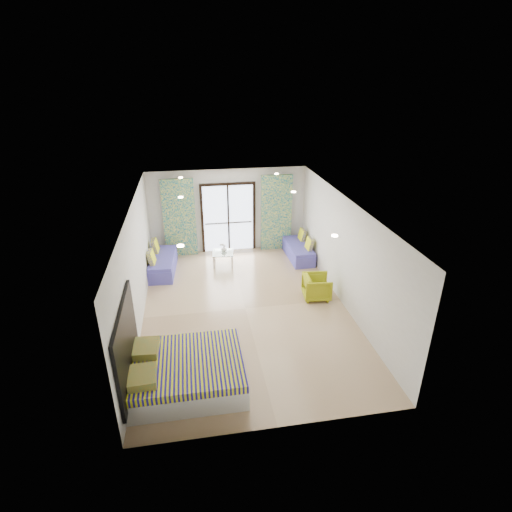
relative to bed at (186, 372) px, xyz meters
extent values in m
cube|color=black|center=(1.48, 6.19, 1.94)|extent=(1.76, 0.08, 0.08)
cube|color=black|center=(0.64, 6.19, 0.80)|extent=(0.08, 0.08, 2.20)
cube|color=black|center=(2.32, 6.19, 0.80)|extent=(0.08, 0.08, 2.20)
cube|color=black|center=(1.48, 6.19, 0.80)|extent=(0.05, 0.06, 2.20)
cube|color=#595451|center=(1.48, 6.21, 0.65)|extent=(1.52, 0.03, 0.04)
cube|color=silver|center=(-0.07, 6.05, 0.95)|extent=(1.00, 0.10, 2.50)
cube|color=silver|center=(3.03, 6.05, 0.95)|extent=(1.00, 0.10, 2.50)
cylinder|color=#FFE0B2|center=(0.08, 0.48, 2.37)|extent=(0.12, 0.12, 0.02)
cylinder|color=#FFE0B2|center=(2.88, 0.48, 2.37)|extent=(0.12, 0.12, 0.02)
cylinder|color=#FFE0B2|center=(0.08, 3.48, 2.37)|extent=(0.12, 0.12, 0.02)
cylinder|color=#FFE0B2|center=(2.88, 3.48, 2.37)|extent=(0.12, 0.12, 0.02)
cylinder|color=#FFE0B2|center=(0.08, 5.48, 2.37)|extent=(0.12, 0.12, 0.02)
cylinder|color=#FFE0B2|center=(2.88, 5.48, 2.37)|extent=(0.12, 0.12, 0.02)
cube|color=black|center=(-0.98, 0.00, 0.75)|extent=(0.06, 2.10, 1.50)
cube|color=silver|center=(-0.99, 1.25, 0.75)|extent=(0.02, 0.10, 0.10)
cube|color=silver|center=(0.03, 0.00, -0.09)|extent=(2.09, 1.67, 0.42)
cube|color=navy|center=(0.03, 0.00, 0.19)|extent=(2.07, 1.70, 0.16)
cube|color=#186D49|center=(-0.72, -0.40, 0.35)|extent=(0.50, 0.60, 0.15)
cube|color=#186D49|center=(-0.72, 0.40, 0.35)|extent=(0.51, 0.61, 0.15)
cube|color=#4A45A6|center=(-0.62, 4.94, -0.11)|extent=(0.80, 1.79, 0.39)
cube|color=#4A45A6|center=(-0.62, 4.94, 0.14)|extent=(0.78, 1.76, 0.10)
cube|color=navy|center=(-0.89, 4.55, 0.36)|extent=(0.22, 0.45, 0.40)
cube|color=navy|center=(-0.84, 5.36, 0.36)|extent=(0.22, 0.45, 0.40)
cube|color=#4A45A6|center=(3.58, 5.20, -0.12)|extent=(0.67, 1.65, 0.36)
cube|color=#4A45A6|center=(3.58, 5.20, 0.11)|extent=(0.66, 1.62, 0.09)
cube|color=navy|center=(3.81, 4.82, 0.32)|extent=(0.19, 0.41, 0.38)
cube|color=navy|center=(3.80, 5.59, 0.32)|extent=(0.19, 0.41, 0.38)
cylinder|color=silver|center=(0.87, 4.86, -0.10)|extent=(0.06, 0.06, 0.40)
cylinder|color=silver|center=(1.41, 4.80, -0.10)|extent=(0.06, 0.06, 0.40)
cylinder|color=silver|center=(0.93, 5.41, -0.10)|extent=(0.06, 0.06, 0.40)
cylinder|color=silver|center=(1.48, 5.34, -0.10)|extent=(0.06, 0.06, 0.40)
cube|color=#8CA59E|center=(1.17, 5.10, 0.10)|extent=(0.70, 0.70, 0.02)
sphere|color=white|center=(1.22, 5.10, 0.33)|extent=(0.07, 0.07, 0.07)
sphere|color=white|center=(1.18, 5.15, 0.35)|extent=(0.07, 0.07, 0.07)
sphere|color=white|center=(1.12, 5.11, 0.37)|extent=(0.07, 0.07, 0.07)
sphere|color=white|center=(1.17, 5.05, 0.39)|extent=(0.07, 0.07, 0.07)
imported|color=white|center=(1.21, 5.17, 0.20)|extent=(0.17, 0.18, 0.17)
imported|color=#9B9F14|center=(3.40, 2.71, 0.05)|extent=(0.70, 0.74, 0.70)
camera|label=1|loc=(0.30, -5.99, 5.10)|focal=28.00mm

